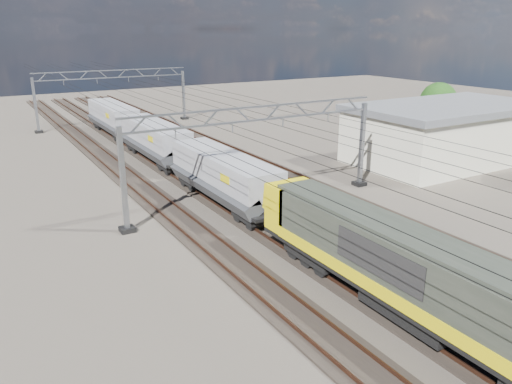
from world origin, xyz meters
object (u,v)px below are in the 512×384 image
hopper_wagon_mid (155,138)px  catenary_gantry_mid (258,152)px  locomotive (417,274)px  hopper_wagon_lead (223,175)px  catenary_gantry_far (114,95)px  industrial_shed (447,132)px  tree_far (441,103)px  hopper_wagon_third (113,117)px

hopper_wagon_mid → catenary_gantry_mid: bearing=-82.7°
catenary_gantry_mid → locomotive: (-2.00, -16.24, -1.58)m
hopper_wagon_lead → catenary_gantry_mid: bearing=-36.1°
hopper_wagon_mid → catenary_gantry_far: bearing=84.4°
hopper_wagon_mid → industrial_shed: bearing=-29.6°
hopper_wagon_lead → tree_far: (32.32, 8.33, 1.75)m
hopper_wagon_lead → industrial_shed: (24.00, 0.54, 0.49)m
catenary_gantry_mid → hopper_wagon_third: 29.97m
locomotive → catenary_gantry_mid: bearing=83.0°
catenary_gantry_mid → hopper_wagon_mid: bearing=97.3°
catenary_gantry_far → hopper_wagon_third: catenary_gantry_far is taller
hopper_wagon_mid → tree_far: bearing=-10.3°
hopper_wagon_lead → hopper_wagon_third: same height
locomotive → hopper_wagon_third: size_ratio=1.62×
hopper_wagon_lead → hopper_wagon_third: bearing=90.0°
industrial_shed → tree_far: tree_far is taller
locomotive → tree_far: tree_far is taller
catenary_gantry_far → hopper_wagon_lead: bearing=-93.3°
hopper_wagon_lead → tree_far: tree_far is taller
catenary_gantry_mid → catenary_gantry_far: (0.00, 36.00, 0.00)m
catenary_gantry_mid → industrial_shed: 22.12m
catenary_gantry_mid → locomotive: size_ratio=0.94×
catenary_gantry_far → locomotive: size_ratio=0.94×
industrial_shed → hopper_wagon_third: bearing=130.7°
catenary_gantry_mid → hopper_wagon_lead: bearing=143.9°
locomotive → industrial_shed: (24.00, 18.24, 0.40)m
catenary_gantry_mid → catenary_gantry_far: size_ratio=1.00×
hopper_wagon_lead → hopper_wagon_third: 28.40m
catenary_gantry_mid → tree_far: (30.32, 9.79, 0.08)m
catenary_gantry_far → hopper_wagon_third: bearing=-108.0°
catenary_gantry_mid → industrial_shed: size_ratio=1.07×
catenary_gantry_far → hopper_wagon_third: size_ratio=1.53×
industrial_shed → tree_far: 11.46m
hopper_wagon_third → tree_far: bearing=-31.8°
hopper_wagon_mid → hopper_wagon_third: size_ratio=1.00×
hopper_wagon_lead → hopper_wagon_third: (0.00, 28.40, 0.00)m
catenary_gantry_mid → hopper_wagon_lead: size_ratio=1.53×
catenary_gantry_far → industrial_shed: bearing=-57.1°
hopper_wagon_mid → tree_far: (32.32, -5.87, 1.75)m
catenary_gantry_mid → catenary_gantry_far: same height
catenary_gantry_mid → hopper_wagon_mid: catenary_gantry_mid is taller
catenary_gantry_mid → hopper_wagon_lead: 2.99m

